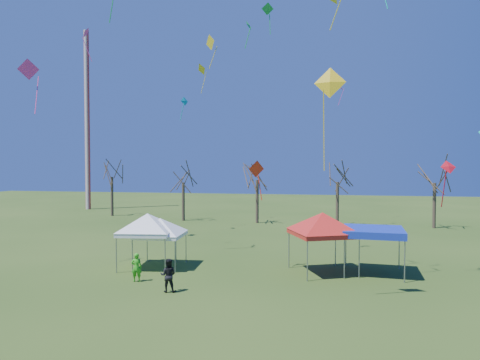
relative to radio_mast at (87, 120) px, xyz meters
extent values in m
plane|color=#2C4917|center=(28.00, -34.00, -12.50)|extent=(140.00, 140.00, 0.00)
cylinder|color=silver|center=(0.00, 0.00, 0.00)|extent=(0.70, 0.70, 25.00)
cylinder|color=#3D2D21|center=(7.15, -6.62, -10.11)|extent=(0.32, 0.32, 4.78)
cylinder|color=#3D2D21|center=(17.23, -9.35, -10.36)|extent=(0.32, 0.32, 4.28)
cylinder|color=#3D2D21|center=(25.63, -9.62, -10.18)|extent=(0.32, 0.32, 4.64)
cylinder|color=#3D2D21|center=(34.03, -9.96, -10.26)|extent=(0.32, 0.32, 4.49)
cylinder|color=#3D2D21|center=(43.36, -10.00, -10.26)|extent=(0.32, 0.32, 4.47)
cylinder|color=gray|center=(20.94, -32.31, -11.48)|extent=(0.06, 0.06, 2.04)
cylinder|color=gray|center=(20.58, -29.48, -11.48)|extent=(0.06, 0.06, 2.04)
cylinder|color=gray|center=(23.77, -31.95, -11.48)|extent=(0.06, 0.06, 2.04)
cylinder|color=gray|center=(23.41, -29.12, -11.48)|extent=(0.06, 0.06, 2.04)
cube|color=white|center=(22.18, -30.71, -10.34)|extent=(3.41, 3.41, 0.24)
pyramid|color=white|center=(22.18, -30.71, -9.20)|extent=(4.28, 4.28, 1.02)
cylinder|color=gray|center=(21.65, -31.70, -11.58)|extent=(0.06, 0.06, 1.84)
cylinder|color=gray|center=(21.46, -29.13, -11.58)|extent=(0.06, 0.06, 1.84)
cylinder|color=gray|center=(24.21, -31.51, -11.58)|extent=(0.06, 0.06, 1.84)
cylinder|color=gray|center=(24.03, -28.95, -11.58)|extent=(0.06, 0.06, 1.84)
cube|color=white|center=(22.84, -30.32, -10.55)|extent=(2.95, 2.95, 0.22)
pyramid|color=white|center=(22.84, -30.32, -9.52)|extent=(3.89, 3.89, 0.92)
cylinder|color=gray|center=(31.81, -31.96, -11.42)|extent=(0.06, 0.06, 2.16)
cylinder|color=gray|center=(30.60, -29.19, -11.42)|extent=(0.06, 0.06, 2.16)
cylinder|color=gray|center=(34.58, -30.76, -11.42)|extent=(0.06, 0.06, 2.16)
cylinder|color=gray|center=(33.38, -27.98, -11.42)|extent=(0.06, 0.06, 2.16)
cube|color=red|center=(32.59, -29.97, -10.21)|extent=(4.26, 4.26, 0.26)
pyramid|color=red|center=(32.59, -29.97, -9.00)|extent=(4.20, 4.20, 1.08)
cylinder|color=gray|center=(33.77, -31.03, -11.39)|extent=(0.07, 0.07, 2.21)
cylinder|color=gray|center=(34.00, -27.94, -11.39)|extent=(0.07, 0.07, 2.21)
cylinder|color=gray|center=(36.86, -31.26, -11.39)|extent=(0.07, 0.07, 2.21)
cylinder|color=gray|center=(37.09, -28.17, -11.39)|extent=(0.07, 0.07, 2.21)
cube|color=#1028A9|center=(35.43, -29.60, -10.15)|extent=(3.56, 3.56, 0.27)
cube|color=#1028A9|center=(35.43, -29.60, -9.95)|extent=(3.56, 3.56, 0.13)
imported|color=green|center=(22.85, -33.76, -11.74)|extent=(0.63, 0.48, 1.53)
imported|color=black|center=(25.19, -35.22, -11.68)|extent=(0.88, 0.74, 1.64)
cone|color=green|center=(26.63, -20.56, 5.01)|extent=(0.62, 0.96, 0.83)
cube|color=green|center=(26.58, -20.80, 3.94)|extent=(0.53, 0.14, 1.70)
cube|color=yellow|center=(33.16, -32.68, 1.27)|extent=(0.59, 0.25, 1.61)
cone|color=yellow|center=(19.55, -9.70, 4.18)|extent=(1.51, 1.46, 1.24)
cube|color=yellow|center=(19.80, -9.93, 2.64)|extent=(0.51, 0.57, 2.40)
cone|color=red|center=(28.71, -29.98, -6.50)|extent=(0.99, 0.85, 1.03)
cube|color=red|center=(28.91, -29.83, -7.56)|extent=(0.36, 0.45, 1.61)
cone|color=red|center=(39.50, -29.13, -6.37)|extent=(0.98, 0.72, 0.78)
cube|color=red|center=(39.26, -29.18, -7.63)|extent=(0.16, 0.53, 2.08)
cone|color=gold|center=(23.41, -20.41, 3.85)|extent=(1.17, 1.17, 1.32)
cube|color=gold|center=(23.67, -20.67, 2.54)|extent=(0.59, 0.59, 1.97)
cone|color=#EB3495|center=(14.17, -23.89, 4.16)|extent=(0.73, 1.01, 0.83)
cube|color=#EB3495|center=(14.07, -23.55, 2.95)|extent=(0.74, 0.26, 1.99)
cone|color=#EE34BB|center=(34.23, -11.30, 1.45)|extent=(0.59, 0.87, 0.73)
cube|color=#EE34BB|center=(34.24, -11.58, 0.40)|extent=(0.61, 0.06, 1.70)
cone|color=#0B9EB0|center=(19.34, -15.06, -0.07)|extent=(0.70, 0.90, 0.90)
cube|color=#0B9EB0|center=(19.17, -15.33, -1.12)|extent=(0.58, 0.39, 1.67)
cone|color=#16913C|center=(28.88, -26.24, 4.14)|extent=(0.92, 0.68, 0.75)
cube|color=#16913C|center=(29.03, -26.20, 3.17)|extent=(0.14, 0.36, 1.54)
cone|color=#F33696|center=(15.36, -32.20, -0.58)|extent=(1.30, 0.81, 1.24)
cube|color=#F33696|center=(15.77, -32.05, -2.09)|extent=(0.36, 0.86, 2.40)
cone|color=yellow|center=(32.87, -35.75, -2.68)|extent=(1.41, 0.46, 1.38)
cube|color=yellow|center=(32.63, -35.72, -4.78)|extent=(0.09, 0.54, 3.52)
camera|label=1|loc=(32.64, -54.89, -6.28)|focal=32.00mm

